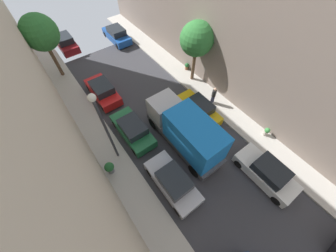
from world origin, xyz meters
name	(u,v)px	position (x,y,z in m)	size (l,w,h in m)	color
ground	(189,149)	(0.00, 0.00, 0.00)	(32.00, 32.00, 0.00)	#38383D
sidewalk_left	(132,188)	(-5.00, 0.00, 0.07)	(2.00, 44.00, 0.15)	#B7B2A8
sidewalk_right	(234,118)	(5.00, 0.00, 0.07)	(2.00, 44.00, 0.15)	#B7B2A8
building_right	(315,10)	(9.00, 0.00, 7.60)	(6.00, 44.00, 15.20)	gray
parked_car_left_2	(173,182)	(-2.70, -1.47, 0.72)	(1.78, 4.20, 1.57)	silver
parked_car_left_3	(133,130)	(-2.70, 3.62, 0.72)	(1.78, 4.20, 1.57)	#1E6638
parked_car_left_4	(103,91)	(-2.70, 8.89, 0.72)	(1.78, 4.20, 1.57)	red
parked_car_left_5	(66,43)	(-2.70, 18.45, 0.72)	(1.78, 4.20, 1.57)	maroon
parked_car_right_2	(267,172)	(2.70, -4.68, 0.72)	(1.78, 4.20, 1.57)	white
parked_car_right_3	(198,109)	(2.70, 2.18, 0.72)	(1.78, 4.20, 1.57)	gold
parked_car_right_4	(117,35)	(2.70, 16.47, 0.72)	(1.78, 4.20, 1.57)	#194799
delivery_truck	(186,131)	(0.00, 0.57, 1.79)	(2.26, 6.60, 3.38)	#4C4C51
pedestrian	(214,95)	(4.62, 2.38, 1.07)	(0.40, 0.36, 1.72)	#2D334C
street_tree_1	(197,39)	(5.28, 5.87, 4.24)	(2.84, 2.84, 5.55)	brown
street_tree_2	(40,33)	(-4.76, 14.08, 4.44)	(2.98, 2.98, 5.81)	brown
potted_plant_0	(187,66)	(5.79, 7.30, 0.52)	(0.43, 0.43, 0.69)	brown
potted_plant_1	(267,131)	(5.57, -2.58, 0.58)	(0.40, 0.40, 0.78)	#B2A899
potted_plant_4	(110,168)	(-5.55, 1.86, 0.75)	(0.65, 0.65, 1.03)	slate
lamp_post	(103,122)	(-4.60, 2.71, 4.20)	(0.44, 0.44, 6.26)	#333338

